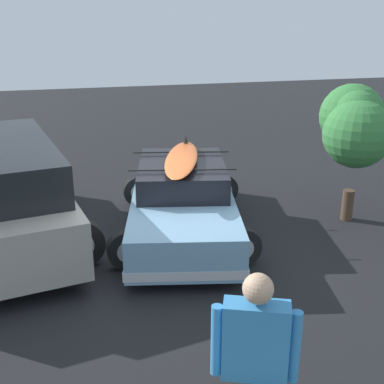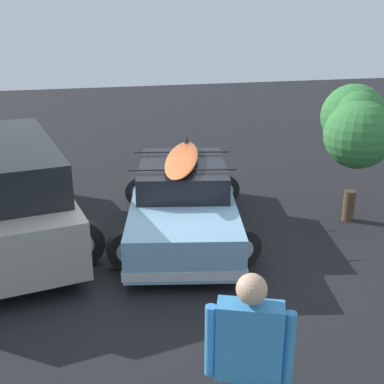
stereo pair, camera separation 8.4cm
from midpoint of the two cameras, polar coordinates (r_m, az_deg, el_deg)
ground_plane at (r=7.98m, az=-3.58°, el=-7.15°), size 44.00×44.00×0.02m
sedan_car at (r=8.54m, az=-0.83°, el=-0.84°), size 2.97×4.67×1.52m
person_bystander at (r=4.03m, az=7.35°, el=-18.67°), size 0.64×0.40×1.80m
bush_near_left at (r=9.19m, az=19.35°, el=7.29°), size 1.39×1.69×2.53m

